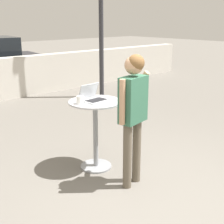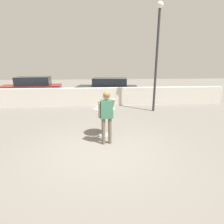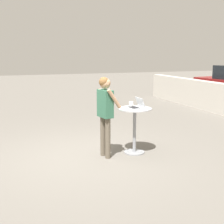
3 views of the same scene
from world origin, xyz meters
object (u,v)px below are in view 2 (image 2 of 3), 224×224
(cafe_table, at_px, (104,117))
(street_lamp, at_px, (157,46))
(laptop, at_px, (104,107))
(coffee_mug, at_px, (97,107))
(parked_car_near_street, at_px, (108,89))
(parked_car_further_down, at_px, (32,88))
(standing_person, at_px, (106,111))

(cafe_table, distance_m, street_lamp, 4.99)
(cafe_table, xyz_separation_m, laptop, (-0.00, 0.03, 0.37))
(coffee_mug, xyz_separation_m, street_lamp, (3.03, 3.15, 2.28))
(laptop, height_order, parked_car_near_street, parked_car_near_street)
(laptop, distance_m, parked_car_near_street, 6.45)
(parked_car_further_down, bearing_deg, parked_car_near_street, -9.50)
(cafe_table, distance_m, coffee_mug, 0.44)
(laptop, xyz_separation_m, parked_car_further_down, (-4.94, 7.33, -0.24))
(cafe_table, distance_m, laptop, 0.37)
(standing_person, xyz_separation_m, parked_car_further_down, (-4.98, 8.05, -0.27))
(cafe_table, relative_size, coffee_mug, 7.42)
(laptop, bearing_deg, parked_car_near_street, 85.34)
(coffee_mug, height_order, parked_car_further_down, parked_car_further_down)
(parked_car_further_down, height_order, street_lamp, street_lamp)
(cafe_table, height_order, standing_person, standing_person)
(cafe_table, height_order, street_lamp, street_lamp)
(laptop, bearing_deg, parked_car_further_down, 123.96)
(laptop, xyz_separation_m, parked_car_near_street, (0.52, 6.42, -0.27))
(laptop, distance_m, parked_car_further_down, 8.85)
(street_lamp, bearing_deg, parked_car_near_street, 124.66)
(standing_person, bearing_deg, coffee_mug, 111.59)
(parked_car_near_street, xyz_separation_m, parked_car_further_down, (-5.46, 0.91, 0.02))
(coffee_mug, bearing_deg, standing_person, -68.41)
(parked_car_near_street, bearing_deg, standing_person, -93.85)
(cafe_table, distance_m, parked_car_further_down, 8.87)
(cafe_table, height_order, parked_car_near_street, parked_car_near_street)
(cafe_table, distance_m, parked_car_near_street, 6.48)
(parked_car_further_down, bearing_deg, cafe_table, -56.14)
(parked_car_near_street, distance_m, street_lamp, 4.74)
(standing_person, xyz_separation_m, parked_car_near_street, (0.48, 7.14, -0.29))
(parked_car_near_street, height_order, parked_car_further_down, parked_car_further_down)
(parked_car_near_street, bearing_deg, parked_car_further_down, 170.50)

